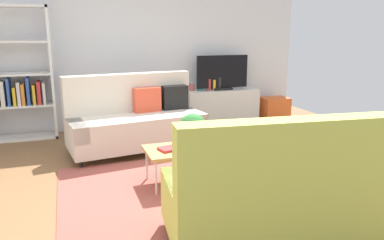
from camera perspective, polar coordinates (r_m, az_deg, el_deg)
ground_plane at (r=4.44m, az=-2.03°, el=-9.11°), size 7.68×7.68×0.00m
wall_far at (r=6.84m, az=-9.13°, el=11.11°), size 6.40×0.12×2.90m
area_rug at (r=4.19m, az=0.51°, el=-10.41°), size 2.90×2.20×0.01m
couch_beige at (r=5.47m, az=-8.56°, el=-0.01°), size 2.00×1.09×1.10m
couch_green at (r=3.15m, az=13.83°, el=-10.44°), size 1.98×1.05×1.10m
coffee_table at (r=4.25m, az=0.26°, el=-4.51°), size 1.10×0.56×0.42m
tv_console at (r=7.10m, az=4.50°, el=2.12°), size 1.40×0.44×0.64m
tv at (r=6.99m, az=4.66°, el=7.18°), size 1.00×0.20×0.64m
bookshelf at (r=6.49m, az=-25.37°, el=5.50°), size 1.10×0.36×2.10m
storage_trunk at (r=7.54m, az=12.50°, el=1.72°), size 0.52×0.40×0.44m
potted_plant at (r=4.11m, az=0.10°, el=-1.39°), size 0.31×0.31×0.40m
table_book_0 at (r=4.15m, az=-3.36°, el=-4.39°), size 0.28×0.23×0.03m
vase_0 at (r=6.88m, az=-0.06°, el=5.04°), size 0.10×0.10×0.13m
vase_1 at (r=6.93m, az=1.20°, el=5.32°), size 0.10×0.10×0.18m
bottle_0 at (r=6.90m, az=2.72°, el=5.41°), size 0.04×0.04×0.21m
bottle_1 at (r=6.94m, az=3.44°, el=5.37°), size 0.06×0.06×0.20m
bottle_2 at (r=6.97m, az=4.25°, el=5.58°), size 0.06×0.06×0.24m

